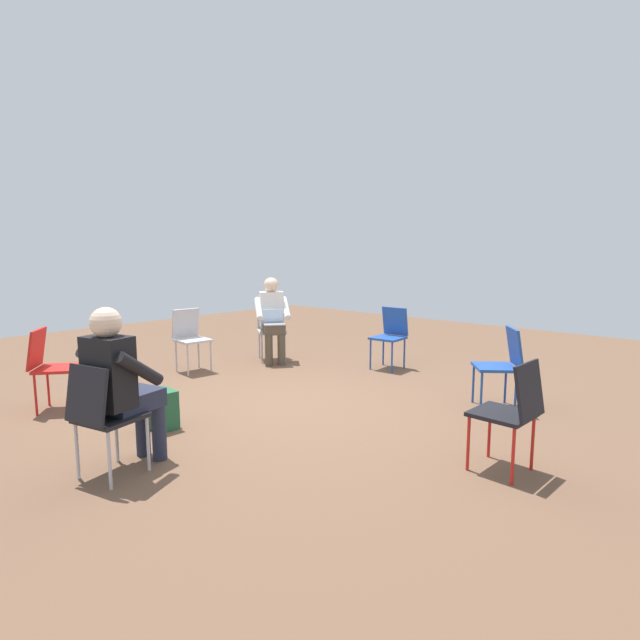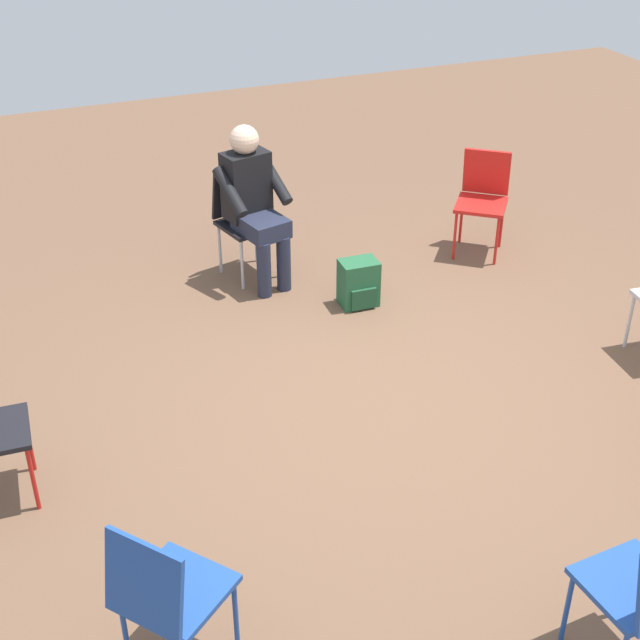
{
  "view_description": "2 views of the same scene",
  "coord_description": "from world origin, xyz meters",
  "px_view_note": "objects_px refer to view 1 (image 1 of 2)",
  "views": [
    {
      "loc": [
        -3.66,
        3.63,
        1.63
      ],
      "look_at": [
        -0.26,
        -0.16,
        0.92
      ],
      "focal_mm": 28.0,
      "sensor_mm": 36.0,
      "label": 1
    },
    {
      "loc": [
        -2.07,
        -4.03,
        3.37
      ],
      "look_at": [
        -0.37,
        0.18,
        0.65
      ],
      "focal_mm": 50.0,
      "sensor_mm": 36.0,
      "label": 2
    }
  ],
  "objects_px": {
    "chair_west": "(512,408)",
    "chair_north": "(102,412)",
    "chair_northeast": "(50,363)",
    "chair_southeast": "(271,327)",
    "person_in_black": "(120,380)",
    "chair_south": "(391,333)",
    "person_with_laptop": "(272,315)",
    "backpack_near_laptop_user": "(162,412)",
    "chair_southwest": "(502,362)",
    "chair_east": "(190,335)"
  },
  "relations": [
    {
      "from": "chair_southeast",
      "to": "chair_east",
      "type": "bearing_deg",
      "value": 23.62
    },
    {
      "from": "chair_southwest",
      "to": "chair_north",
      "type": "distance_m",
      "value": 3.8
    },
    {
      "from": "chair_northeast",
      "to": "chair_west",
      "type": "distance_m",
      "value": 4.41
    },
    {
      "from": "person_in_black",
      "to": "backpack_near_laptop_user",
      "type": "xyz_separation_m",
      "value": [
        0.59,
        -0.67,
        -0.54
      ]
    },
    {
      "from": "person_with_laptop",
      "to": "chair_northeast",
      "type": "bearing_deg",
      "value": 35.07
    },
    {
      "from": "chair_south",
      "to": "chair_southwest",
      "type": "distance_m",
      "value": 2.01
    },
    {
      "from": "person_in_black",
      "to": "backpack_near_laptop_user",
      "type": "distance_m",
      "value": 1.04
    },
    {
      "from": "chair_southwest",
      "to": "backpack_near_laptop_user",
      "type": "xyz_separation_m",
      "value": [
        2.09,
        2.68,
        -0.34
      ]
    },
    {
      "from": "chair_northeast",
      "to": "chair_north",
      "type": "xyz_separation_m",
      "value": [
        -1.95,
        0.36,
        0.0
      ]
    },
    {
      "from": "chair_north",
      "to": "chair_northeast",
      "type": "bearing_deg",
      "value": 156.0
    },
    {
      "from": "chair_southeast",
      "to": "chair_north",
      "type": "distance_m",
      "value": 4.09
    },
    {
      "from": "chair_southeast",
      "to": "chair_east",
      "type": "xyz_separation_m",
      "value": [
        0.26,
        1.25,
        0.0
      ]
    },
    {
      "from": "chair_southeast",
      "to": "chair_north",
      "type": "bearing_deg",
      "value": 65.79
    },
    {
      "from": "chair_southeast",
      "to": "person_in_black",
      "type": "bearing_deg",
      "value": 66.5
    },
    {
      "from": "chair_west",
      "to": "chair_north",
      "type": "distance_m",
      "value": 2.94
    },
    {
      "from": "chair_south",
      "to": "chair_northeast",
      "type": "relative_size",
      "value": 1.0
    },
    {
      "from": "chair_southwest",
      "to": "chair_southeast",
      "type": "distance_m",
      "value": 3.54
    },
    {
      "from": "chair_southeast",
      "to": "chair_north",
      "type": "xyz_separation_m",
      "value": [
        -2.08,
        3.52,
        0.0
      ]
    },
    {
      "from": "chair_northeast",
      "to": "backpack_near_laptop_user",
      "type": "height_order",
      "value": "chair_northeast"
    },
    {
      "from": "chair_north",
      "to": "chair_west",
      "type": "bearing_deg",
      "value": 30.05
    },
    {
      "from": "chair_south",
      "to": "chair_northeast",
      "type": "xyz_separation_m",
      "value": [
        1.54,
        3.88,
        0.0
      ]
    },
    {
      "from": "chair_southwest",
      "to": "chair_northeast",
      "type": "relative_size",
      "value": 1.0
    },
    {
      "from": "chair_west",
      "to": "chair_northeast",
      "type": "bearing_deg",
      "value": 115.06
    },
    {
      "from": "person_in_black",
      "to": "chair_southeast",
      "type": "bearing_deg",
      "value": 107.62
    },
    {
      "from": "chair_north",
      "to": "person_in_black",
      "type": "bearing_deg",
      "value": 90.0
    },
    {
      "from": "chair_east",
      "to": "chair_north",
      "type": "relative_size",
      "value": 1.0
    },
    {
      "from": "chair_northeast",
      "to": "chair_southeast",
      "type": "xyz_separation_m",
      "value": [
        0.13,
        -3.17,
        0.0
      ]
    },
    {
      "from": "chair_east",
      "to": "chair_southeast",
      "type": "bearing_deg",
      "value": 174.41
    },
    {
      "from": "person_with_laptop",
      "to": "person_in_black",
      "type": "xyz_separation_m",
      "value": [
        -1.9,
        3.26,
        0.0
      ]
    },
    {
      "from": "chair_west",
      "to": "chair_southeast",
      "type": "bearing_deg",
      "value": 73.22
    },
    {
      "from": "chair_south",
      "to": "person_with_laptop",
      "type": "distance_m",
      "value": 1.74
    },
    {
      "from": "chair_southwest",
      "to": "chair_southeast",
      "type": "height_order",
      "value": "same"
    },
    {
      "from": "chair_south",
      "to": "chair_southeast",
      "type": "distance_m",
      "value": 1.82
    },
    {
      "from": "chair_southeast",
      "to": "person_with_laptop",
      "type": "xyz_separation_m",
      "value": [
        -0.14,
        0.1,
        0.2
      ]
    },
    {
      "from": "chair_south",
      "to": "person_in_black",
      "type": "distance_m",
      "value": 4.1
    },
    {
      "from": "chair_southwest",
      "to": "chair_west",
      "type": "xyz_separation_m",
      "value": [
        -0.67,
        1.47,
        0.0
      ]
    },
    {
      "from": "chair_south",
      "to": "chair_west",
      "type": "distance_m",
      "value": 3.37
    },
    {
      "from": "chair_southwest",
      "to": "chair_north",
      "type": "xyz_separation_m",
      "value": [
        1.46,
        3.51,
        0.0
      ]
    },
    {
      "from": "chair_southwest",
      "to": "backpack_near_laptop_user",
      "type": "relative_size",
      "value": 2.36
    },
    {
      "from": "chair_south",
      "to": "person_in_black",
      "type": "height_order",
      "value": "person_in_black"
    },
    {
      "from": "chair_west",
      "to": "chair_southeast",
      "type": "xyz_separation_m",
      "value": [
        4.21,
        -1.49,
        0.0
      ]
    },
    {
      "from": "chair_east",
      "to": "backpack_near_laptop_user",
      "type": "height_order",
      "value": "chair_east"
    },
    {
      "from": "chair_southeast",
      "to": "chair_north",
      "type": "height_order",
      "value": "same"
    },
    {
      "from": "chair_southeast",
      "to": "person_with_laptop",
      "type": "height_order",
      "value": "person_with_laptop"
    },
    {
      "from": "person_in_black",
      "to": "backpack_near_laptop_user",
      "type": "bearing_deg",
      "value": 117.86
    },
    {
      "from": "chair_southwest",
      "to": "person_in_black",
      "type": "height_order",
      "value": "person_in_black"
    },
    {
      "from": "chair_north",
      "to": "person_with_laptop",
      "type": "bearing_deg",
      "value": 105.89
    },
    {
      "from": "chair_northeast",
      "to": "chair_north",
      "type": "height_order",
      "value": "same"
    },
    {
      "from": "chair_northeast",
      "to": "chair_south",
      "type": "bearing_deg",
      "value": 106.89
    },
    {
      "from": "chair_west",
      "to": "backpack_near_laptop_user",
      "type": "relative_size",
      "value": 2.36
    }
  ]
}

